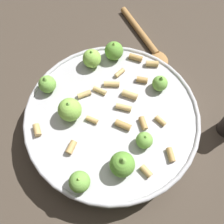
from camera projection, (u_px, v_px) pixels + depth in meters
The scene contains 3 objects.
ground_plane at pixel (112, 127), 0.54m from camera, with size 2.40×2.40×0.00m, color #42382D.
cooking_pan at pixel (111, 119), 0.50m from camera, with size 0.34×0.34×0.11m.
wooden_spoon at pixel (146, 39), 0.64m from camera, with size 0.22×0.09×0.02m.
Camera 1 is at (0.21, -0.04, 0.49)m, focal length 40.08 mm.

